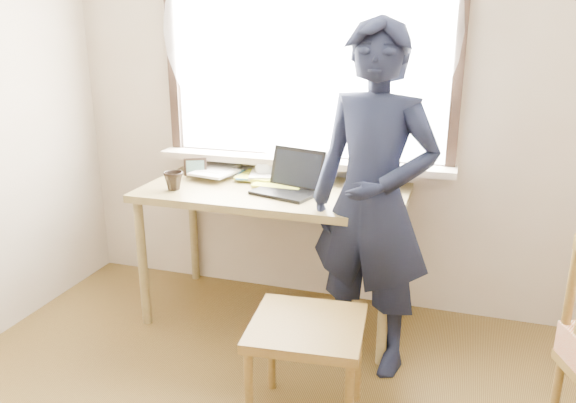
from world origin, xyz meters
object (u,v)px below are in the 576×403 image
(desk, at_px, (274,203))
(laptop, at_px, (291,182))
(mug_white, at_px, (265,170))
(person, at_px, (373,203))
(mug_dark, at_px, (174,181))
(work_chair, at_px, (307,339))

(desk, xyz_separation_m, laptop, (0.11, -0.03, 0.14))
(mug_white, relative_size, person, 0.07)
(mug_white, height_order, mug_dark, mug_dark)
(desk, relative_size, person, 0.86)
(desk, height_order, laptop, laptop)
(laptop, bearing_deg, desk, 163.96)
(mug_white, xyz_separation_m, work_chair, (0.59, -1.10, -0.45))
(laptop, relative_size, mug_white, 3.26)
(person, bearing_deg, desk, 168.01)
(mug_dark, bearing_deg, person, -5.70)
(laptop, height_order, work_chair, laptop)
(work_chair, bearing_deg, desk, 117.13)
(laptop, distance_m, person, 0.58)
(laptop, bearing_deg, person, -28.27)
(desk, distance_m, work_chair, 1.04)
(mug_dark, bearing_deg, work_chair, -34.67)
(mug_dark, xyz_separation_m, work_chair, (1.00, -0.69, -0.45))
(work_chair, height_order, person, person)
(mug_white, bearing_deg, person, -34.67)
(person, bearing_deg, laptop, 166.01)
(desk, height_order, person, person)
(mug_dark, distance_m, person, 1.18)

